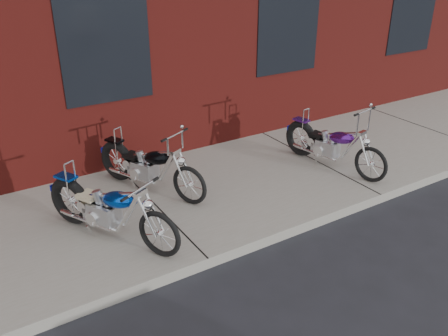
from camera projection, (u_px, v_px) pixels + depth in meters
ground at (208, 269)px, 5.72m from camera, size 120.00×120.00×0.00m
sidewalk at (156, 210)px, 6.84m from camera, size 22.00×3.00×0.15m
chopper_purple at (331, 146)px, 7.84m from camera, size 0.58×1.97×1.12m
chopper_blue at (109, 211)px, 5.92m from camera, size 1.06×1.90×0.91m
chopper_third at (149, 168)px, 7.08m from camera, size 0.94×1.88×1.03m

